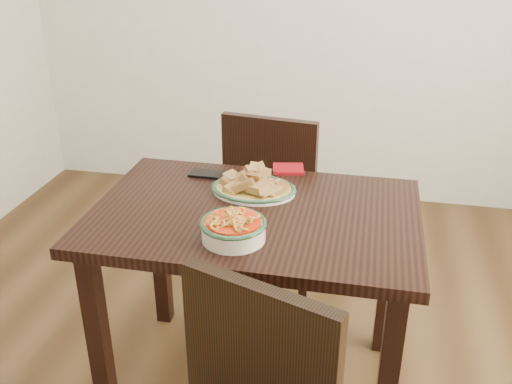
% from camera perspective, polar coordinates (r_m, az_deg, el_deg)
% --- Properties ---
extents(floor, '(3.50, 3.50, 0.00)m').
position_cam_1_polar(floor, '(2.37, -0.81, -17.99)').
color(floor, '#3B2612').
rests_on(floor, ground).
extents(dining_table, '(1.10, 0.73, 0.75)m').
position_cam_1_polar(dining_table, '(1.97, -0.12, -4.71)').
color(dining_table, black).
rests_on(dining_table, ground).
extents(chair_far, '(0.47, 0.47, 0.89)m').
position_cam_1_polar(chair_far, '(2.63, 2.00, 0.02)').
color(chair_far, black).
rests_on(chair_far, ground).
extents(fish_plate, '(0.30, 0.23, 0.11)m').
position_cam_1_polar(fish_plate, '(2.03, -0.23, 1.11)').
color(fish_plate, '#EDE0C8').
rests_on(fish_plate, dining_table).
extents(noodle_bowl, '(0.21, 0.21, 0.08)m').
position_cam_1_polar(noodle_bowl, '(1.73, -2.27, -3.49)').
color(noodle_bowl, beige).
rests_on(noodle_bowl, dining_table).
extents(smartphone, '(0.13, 0.07, 0.01)m').
position_cam_1_polar(smartphone, '(2.19, -4.97, 1.81)').
color(smartphone, black).
rests_on(smartphone, dining_table).
extents(napkin, '(0.14, 0.12, 0.01)m').
position_cam_1_polar(napkin, '(2.23, 3.25, 2.32)').
color(napkin, maroon).
rests_on(napkin, dining_table).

